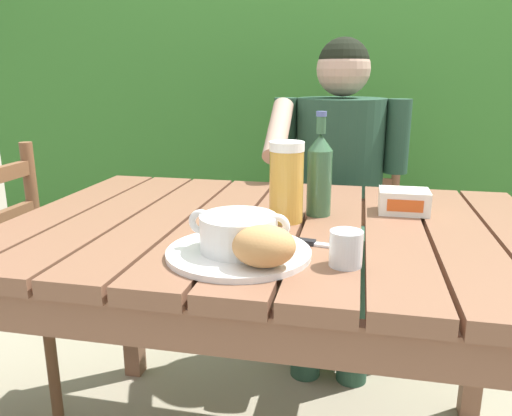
{
  "coord_description": "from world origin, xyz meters",
  "views": [
    {
      "loc": [
        0.19,
        -1.13,
        1.09
      ],
      "look_at": [
        -0.01,
        -0.14,
        0.82
      ],
      "focal_mm": 34.89,
      "sensor_mm": 36.0,
      "label": 1
    }
  ],
  "objects_px": {
    "bread_roll": "(264,246)",
    "beer_glass": "(286,182)",
    "chair_near_diner": "(338,224)",
    "table_knife": "(314,243)",
    "butter_tub": "(404,201)",
    "soup_bowl": "(239,232)",
    "beer_bottle": "(320,173)",
    "water_glass_small": "(346,248)",
    "serving_plate": "(239,252)",
    "person_eating": "(337,180)"
  },
  "relations": [
    {
      "from": "bread_roll",
      "to": "butter_tub",
      "type": "relative_size",
      "value": 1.0
    },
    {
      "from": "water_glass_small",
      "to": "table_knife",
      "type": "bearing_deg",
      "value": 124.01
    },
    {
      "from": "water_glass_small",
      "to": "serving_plate",
      "type": "bearing_deg",
      "value": 176.91
    },
    {
      "from": "table_knife",
      "to": "beer_bottle",
      "type": "bearing_deg",
      "value": 92.59
    },
    {
      "from": "soup_bowl",
      "to": "butter_tub",
      "type": "bearing_deg",
      "value": 48.89
    },
    {
      "from": "beer_glass",
      "to": "butter_tub",
      "type": "relative_size",
      "value": 1.55
    },
    {
      "from": "chair_near_diner",
      "to": "beer_bottle",
      "type": "distance_m",
      "value": 0.87
    },
    {
      "from": "chair_near_diner",
      "to": "water_glass_small",
      "type": "relative_size",
      "value": 14.41
    },
    {
      "from": "person_eating",
      "to": "serving_plate",
      "type": "distance_m",
      "value": 0.93
    },
    {
      "from": "person_eating",
      "to": "table_knife",
      "type": "bearing_deg",
      "value": -90.63
    },
    {
      "from": "bread_roll",
      "to": "table_knife",
      "type": "bearing_deg",
      "value": 66.25
    },
    {
      "from": "chair_near_diner",
      "to": "beer_glass",
      "type": "height_order",
      "value": "chair_near_diner"
    },
    {
      "from": "soup_bowl",
      "to": "bread_roll",
      "type": "height_order",
      "value": "same"
    },
    {
      "from": "soup_bowl",
      "to": "beer_glass",
      "type": "relative_size",
      "value": 1.05
    },
    {
      "from": "chair_near_diner",
      "to": "water_glass_small",
      "type": "bearing_deg",
      "value": -87.14
    },
    {
      "from": "serving_plate",
      "to": "bread_roll",
      "type": "distance_m",
      "value": 0.11
    },
    {
      "from": "water_glass_small",
      "to": "table_knife",
      "type": "relative_size",
      "value": 0.42
    },
    {
      "from": "beer_glass",
      "to": "butter_tub",
      "type": "distance_m",
      "value": 0.32
    },
    {
      "from": "beer_glass",
      "to": "person_eating",
      "type": "bearing_deg",
      "value": 82.21
    },
    {
      "from": "chair_near_diner",
      "to": "beer_bottle",
      "type": "bearing_deg",
      "value": -91.63
    },
    {
      "from": "chair_near_diner",
      "to": "soup_bowl",
      "type": "xyz_separation_m",
      "value": [
        -0.15,
        -1.11,
        0.31
      ]
    },
    {
      "from": "soup_bowl",
      "to": "person_eating",
      "type": "bearing_deg",
      "value": 80.92
    },
    {
      "from": "serving_plate",
      "to": "beer_glass",
      "type": "height_order",
      "value": "beer_glass"
    },
    {
      "from": "chair_near_diner",
      "to": "beer_glass",
      "type": "relative_size",
      "value": 5.03
    },
    {
      "from": "chair_near_diner",
      "to": "table_knife",
      "type": "xyz_separation_m",
      "value": [
        -0.01,
        -1.02,
        0.26
      ]
    },
    {
      "from": "person_eating",
      "to": "soup_bowl",
      "type": "distance_m",
      "value": 0.93
    },
    {
      "from": "bread_roll",
      "to": "beer_bottle",
      "type": "height_order",
      "value": "beer_bottle"
    },
    {
      "from": "person_eating",
      "to": "table_knife",
      "type": "height_order",
      "value": "person_eating"
    },
    {
      "from": "serving_plate",
      "to": "butter_tub",
      "type": "bearing_deg",
      "value": 48.89
    },
    {
      "from": "soup_bowl",
      "to": "bread_roll",
      "type": "xyz_separation_m",
      "value": [
        0.06,
        -0.08,
        0.0
      ]
    },
    {
      "from": "bread_roll",
      "to": "chair_near_diner",
      "type": "bearing_deg",
      "value": 85.92
    },
    {
      "from": "beer_glass",
      "to": "table_knife",
      "type": "bearing_deg",
      "value": -62.99
    },
    {
      "from": "butter_tub",
      "to": "soup_bowl",
      "type": "bearing_deg",
      "value": -131.11
    },
    {
      "from": "beer_glass",
      "to": "butter_tub",
      "type": "xyz_separation_m",
      "value": [
        0.28,
        0.14,
        -0.07
      ]
    },
    {
      "from": "beer_bottle",
      "to": "table_knife",
      "type": "height_order",
      "value": "beer_bottle"
    },
    {
      "from": "person_eating",
      "to": "beer_bottle",
      "type": "distance_m",
      "value": 0.61
    },
    {
      "from": "butter_tub",
      "to": "serving_plate",
      "type": "bearing_deg",
      "value": -131.11
    },
    {
      "from": "bread_roll",
      "to": "beer_glass",
      "type": "relative_size",
      "value": 0.65
    },
    {
      "from": "table_knife",
      "to": "bread_roll",
      "type": "bearing_deg",
      "value": -113.75
    },
    {
      "from": "soup_bowl",
      "to": "water_glass_small",
      "type": "distance_m",
      "value": 0.21
    },
    {
      "from": "soup_bowl",
      "to": "butter_tub",
      "type": "xyz_separation_m",
      "value": [
        0.34,
        0.39,
        -0.02
      ]
    },
    {
      "from": "beer_glass",
      "to": "soup_bowl",
      "type": "bearing_deg",
      "value": -102.44
    },
    {
      "from": "beer_bottle",
      "to": "water_glass_small",
      "type": "relative_size",
      "value": 3.84
    },
    {
      "from": "person_eating",
      "to": "beer_glass",
      "type": "height_order",
      "value": "person_eating"
    },
    {
      "from": "bread_roll",
      "to": "table_knife",
      "type": "height_order",
      "value": "bread_roll"
    },
    {
      "from": "butter_tub",
      "to": "table_knife",
      "type": "bearing_deg",
      "value": -123.99
    },
    {
      "from": "serving_plate",
      "to": "table_knife",
      "type": "bearing_deg",
      "value": 33.21
    },
    {
      "from": "beer_bottle",
      "to": "water_glass_small",
      "type": "bearing_deg",
      "value": -76.71
    },
    {
      "from": "chair_near_diner",
      "to": "beer_glass",
      "type": "distance_m",
      "value": 0.94
    },
    {
      "from": "bread_roll",
      "to": "beer_glass",
      "type": "distance_m",
      "value": 0.33
    }
  ]
}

